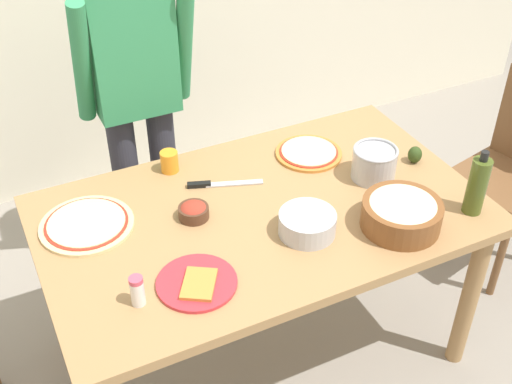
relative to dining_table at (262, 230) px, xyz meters
name	(u,v)px	position (x,y,z in m)	size (l,w,h in m)	color
ground	(261,348)	(0.00, 0.00, -0.67)	(8.00, 8.00, 0.00)	gray
dining_table	(262,230)	(0.00, 0.00, 0.00)	(1.60, 0.96, 0.76)	#A37A4C
person_cook	(136,90)	(-0.22, 0.76, 0.27)	(0.49, 0.25, 1.62)	#2D2D38
pizza_raw_on_board	(87,224)	(-0.60, 0.19, 0.10)	(0.33, 0.33, 0.02)	beige
pizza_cooked_on_tray	(309,153)	(0.33, 0.25, 0.10)	(0.27, 0.27, 0.02)	#C67A33
plate_with_slice	(197,283)	(-0.35, -0.25, 0.10)	(0.26, 0.26, 0.02)	red
popcorn_bowl	(402,212)	(0.40, -0.29, 0.15)	(0.28, 0.28, 0.11)	brown
mixing_bowl_steel	(307,224)	(0.08, -0.18, 0.13)	(0.20, 0.20, 0.08)	#B7B7BC
small_sauce_bowl	(194,211)	(-0.24, 0.07, 0.12)	(0.11, 0.11, 0.06)	#4C2D1E
olive_oil_bottle	(477,186)	(0.68, -0.33, 0.20)	(0.07, 0.07, 0.26)	#47561E
steel_pot	(374,162)	(0.48, 0.00, 0.16)	(0.17, 0.17, 0.13)	#B7B7BC
cup_orange	(169,162)	(-0.21, 0.39, 0.13)	(0.07, 0.07, 0.09)	orange
salt_shaker	(137,291)	(-0.54, -0.25, 0.14)	(0.04, 0.04, 0.11)	white
chef_knife	(216,184)	(-0.09, 0.22, 0.10)	(0.28, 0.12, 0.02)	silver
avocado	(415,155)	(0.69, 0.02, 0.13)	(0.06, 0.06, 0.07)	#2D4219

